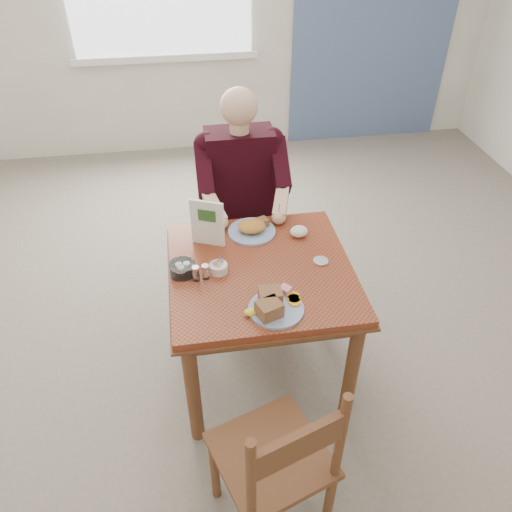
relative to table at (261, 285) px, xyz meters
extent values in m
plane|color=#686154|center=(0.00, 0.00, -0.64)|extent=(6.00, 6.00, 0.00)
ellipsoid|color=yellow|center=(-0.10, -0.32, 0.13)|extent=(0.07, 0.06, 0.03)
ellipsoid|color=white|center=(0.24, 0.23, 0.14)|extent=(0.11, 0.09, 0.06)
cylinder|color=silver|center=(0.30, 0.00, 0.12)|extent=(0.10, 0.10, 0.01)
cube|color=white|center=(-0.40, 2.96, 0.28)|extent=(1.72, 0.04, 0.06)
cube|color=brown|center=(0.00, 0.00, 0.09)|extent=(0.90, 0.90, 0.04)
cube|color=brown|center=(0.00, 0.00, 0.06)|extent=(0.92, 0.92, 0.01)
cylinder|color=brown|center=(-0.39, -0.39, -0.28)|extent=(0.07, 0.07, 0.71)
cylinder|color=brown|center=(0.39, -0.39, -0.28)|extent=(0.07, 0.07, 0.71)
cylinder|color=brown|center=(-0.39, 0.39, -0.28)|extent=(0.07, 0.07, 0.71)
cylinder|color=brown|center=(0.39, 0.39, -0.28)|extent=(0.07, 0.07, 0.71)
cube|color=brown|center=(0.00, -0.39, 0.02)|extent=(0.80, 0.03, 0.08)
cube|color=brown|center=(0.00, 0.39, 0.02)|extent=(0.80, 0.03, 0.08)
cube|color=brown|center=(-0.39, 0.00, 0.02)|extent=(0.03, 0.80, 0.08)
cube|color=brown|center=(0.39, 0.00, 0.02)|extent=(0.03, 0.80, 0.08)
cylinder|color=brown|center=(-0.18, 0.57, -0.41)|extent=(0.04, 0.04, 0.45)
cylinder|color=brown|center=(0.18, 0.57, -0.41)|extent=(0.04, 0.04, 0.45)
cylinder|color=brown|center=(-0.18, 0.93, -0.41)|extent=(0.04, 0.04, 0.45)
cylinder|color=brown|center=(0.18, 0.93, -0.41)|extent=(0.04, 0.04, 0.45)
cube|color=brown|center=(0.00, 0.75, -0.17)|extent=(0.42, 0.42, 0.03)
cylinder|color=brown|center=(-0.18, 0.93, 0.06)|extent=(0.04, 0.04, 0.50)
cylinder|color=brown|center=(0.18, 0.93, 0.06)|extent=(0.04, 0.04, 0.50)
cube|color=brown|center=(0.00, 0.93, 0.16)|extent=(0.38, 0.03, 0.14)
cylinder|color=brown|center=(-0.32, -0.72, -0.41)|extent=(0.05, 0.05, 0.45)
cylinder|color=brown|center=(0.02, -0.60, -0.41)|extent=(0.05, 0.05, 0.45)
cylinder|color=brown|center=(0.13, -0.94, -0.41)|extent=(0.05, 0.05, 0.45)
cube|color=brown|center=(-0.10, -0.83, -0.17)|extent=(0.53, 0.53, 0.03)
cylinder|color=brown|center=(-0.21, -1.06, 0.06)|extent=(0.05, 0.05, 0.50)
cylinder|color=brown|center=(0.13, -0.94, 0.06)|extent=(0.05, 0.05, 0.50)
cube|color=brown|center=(-0.04, -1.00, 0.16)|extent=(0.37, 0.15, 0.14)
cube|color=gray|center=(-0.10, 0.63, -0.10)|extent=(0.13, 0.38, 0.12)
cube|color=gray|center=(0.10, 0.63, -0.10)|extent=(0.13, 0.38, 0.12)
cube|color=gray|center=(-0.10, 0.45, -0.40)|extent=(0.10, 0.10, 0.48)
cube|color=gray|center=(0.10, 0.45, -0.40)|extent=(0.10, 0.10, 0.48)
cube|color=black|center=(0.00, 0.78, 0.20)|extent=(0.40, 0.22, 0.58)
sphere|color=black|center=(-0.19, 0.78, 0.42)|extent=(0.15, 0.15, 0.15)
sphere|color=black|center=(0.19, 0.78, 0.42)|extent=(0.15, 0.15, 0.15)
cylinder|color=#D9AA89|center=(0.00, 0.76, 0.51)|extent=(0.11, 0.11, 0.08)
sphere|color=#D9AA89|center=(0.00, 0.76, 0.64)|extent=(0.21, 0.21, 0.21)
cube|color=black|center=(-0.22, 0.67, 0.32)|extent=(0.09, 0.29, 0.27)
cube|color=black|center=(0.22, 0.67, 0.32)|extent=(0.09, 0.29, 0.27)
sphere|color=black|center=(-0.22, 0.55, 0.22)|extent=(0.09, 0.09, 0.09)
sphere|color=black|center=(0.22, 0.55, 0.22)|extent=(0.09, 0.09, 0.09)
cube|color=#D9AA89|center=(-0.19, 0.46, 0.19)|extent=(0.14, 0.23, 0.14)
cube|color=#D9AA89|center=(0.19, 0.46, 0.19)|extent=(0.14, 0.23, 0.14)
sphere|color=#D9AA89|center=(-0.16, 0.37, 0.15)|extent=(0.08, 0.08, 0.08)
sphere|color=#D9AA89|center=(0.16, 0.37, 0.15)|extent=(0.08, 0.08, 0.08)
cylinder|color=silver|center=(0.16, 0.37, 0.20)|extent=(0.01, 0.05, 0.12)
cylinder|color=white|center=(0.02, -0.31, 0.12)|extent=(0.30, 0.30, 0.01)
cube|color=#AF754D|center=(-0.02, -0.35, 0.16)|extent=(0.13, 0.12, 0.07)
cube|color=#AF754D|center=(0.00, -0.26, 0.16)|extent=(0.10, 0.09, 0.07)
cylinder|color=orange|center=(0.11, -0.29, 0.13)|extent=(0.06, 0.06, 0.01)
cylinder|color=orange|center=(0.11, -0.27, 0.13)|extent=(0.08, 0.08, 0.01)
cylinder|color=orange|center=(0.11, -0.24, 0.13)|extent=(0.08, 0.08, 0.01)
cube|color=pink|center=(0.08, -0.21, 0.14)|extent=(0.07, 0.07, 0.03)
cylinder|color=white|center=(0.00, 0.30, 0.12)|extent=(0.33, 0.33, 0.01)
ellipsoid|color=gold|center=(0.00, 0.30, 0.15)|extent=(0.18, 0.17, 0.06)
cube|color=#AF754D|center=(0.05, 0.34, 0.15)|extent=(0.11, 0.09, 0.04)
cylinder|color=white|center=(-0.21, 0.00, 0.13)|extent=(0.11, 0.11, 0.05)
cube|color=pink|center=(-0.22, 0.00, 0.17)|extent=(0.03, 0.02, 0.02)
cube|color=#6699D8|center=(-0.20, 0.01, 0.17)|extent=(0.03, 0.01, 0.02)
cube|color=#EAD159|center=(-0.21, -0.01, 0.17)|extent=(0.03, 0.03, 0.02)
cube|color=white|center=(-0.23, 0.01, 0.17)|extent=(0.03, 0.02, 0.02)
cylinder|color=white|center=(-0.32, -0.04, 0.14)|extent=(0.04, 0.04, 0.06)
cylinder|color=silver|center=(-0.32, -0.04, 0.18)|extent=(0.04, 0.04, 0.01)
cylinder|color=white|center=(-0.28, -0.04, 0.14)|extent=(0.04, 0.04, 0.06)
cylinder|color=silver|center=(-0.28, -0.04, 0.18)|extent=(0.04, 0.04, 0.01)
cylinder|color=white|center=(-0.38, 0.02, 0.14)|extent=(0.16, 0.16, 0.06)
cylinder|color=white|center=(-0.40, 0.02, 0.16)|extent=(0.04, 0.04, 0.02)
cylinder|color=white|center=(-0.36, 0.02, 0.16)|extent=(0.04, 0.04, 0.02)
cylinder|color=white|center=(-0.39, 0.00, 0.16)|extent=(0.04, 0.04, 0.02)
cube|color=white|center=(-0.24, 0.24, 0.24)|extent=(0.17, 0.08, 0.26)
cube|color=#2D5926|center=(-0.24, 0.23, 0.29)|extent=(0.09, 0.04, 0.07)
camera|label=1|loc=(-0.32, -1.89, 1.68)|focal=35.00mm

